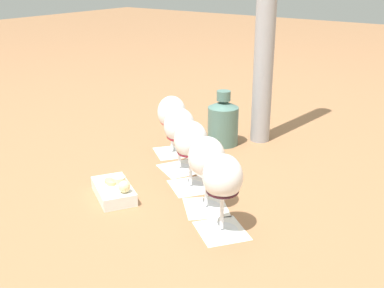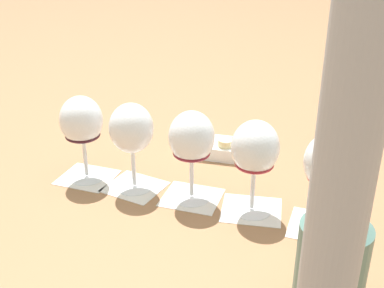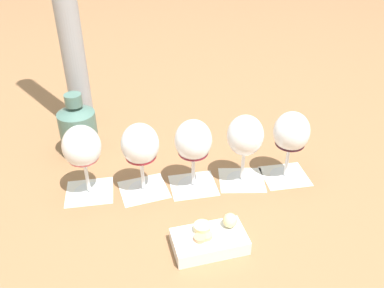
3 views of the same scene
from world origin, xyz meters
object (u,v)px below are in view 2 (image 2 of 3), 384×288
at_px(wine_glass_2, 191,141).
at_px(ceramic_vase, 333,255).
at_px(snack_dish, 221,147).
at_px(wine_glass_1, 255,152).
at_px(wine_glass_3, 132,132).
at_px(wine_glass_0, 329,167).
at_px(wine_glass_4, 82,124).

xyz_separation_m(wine_glass_2, ceramic_vase, (-0.11, 0.32, -0.05)).
xyz_separation_m(wine_glass_2, snack_dish, (-0.12, -0.16, -0.10)).
height_order(wine_glass_1, wine_glass_2, same).
bearing_deg(wine_glass_2, wine_glass_3, -36.68).
xyz_separation_m(wine_glass_2, wine_glass_3, (0.10, -0.07, -0.00)).
bearing_deg(wine_glass_3, wine_glass_1, 142.56).
relative_size(wine_glass_2, ceramic_vase, 1.01).
bearing_deg(wine_glass_0, snack_dish, -77.78).
bearing_deg(snack_dish, wine_glass_2, 52.98).
height_order(wine_glass_2, wine_glass_4, same).
distance_m(wine_glass_3, ceramic_vase, 0.45).
bearing_deg(wine_glass_3, wine_glass_0, 140.84).
xyz_separation_m(wine_glass_1, wine_glass_3, (0.19, -0.15, -0.00)).
xyz_separation_m(wine_glass_3, ceramic_vase, (-0.20, 0.39, -0.05)).
relative_size(wine_glass_2, wine_glass_4, 1.00).
bearing_deg(wine_glass_1, wine_glass_2, -38.21).
relative_size(wine_glass_0, wine_glass_4, 1.00).
xyz_separation_m(wine_glass_1, snack_dish, (-0.03, -0.24, -0.10)).
height_order(wine_glass_4, ceramic_vase, wine_glass_4).
xyz_separation_m(wine_glass_4, ceramic_vase, (-0.29, 0.46, -0.05)).
bearing_deg(wine_glass_4, wine_glass_2, 142.68).
relative_size(wine_glass_4, ceramic_vase, 1.01).
relative_size(wine_glass_1, wine_glass_3, 1.00).
xyz_separation_m(wine_glass_1, wine_glass_2, (0.10, -0.08, -0.00)).
bearing_deg(wine_glass_0, ceramic_vase, 61.75).
bearing_deg(snack_dish, wine_glass_1, 83.80).
bearing_deg(wine_glass_4, snack_dish, -176.52).
bearing_deg(ceramic_vase, wine_glass_1, -87.40).
relative_size(wine_glass_1, snack_dish, 1.05).
bearing_deg(wine_glass_4, wine_glass_1, 142.37).
bearing_deg(wine_glass_2, wine_glass_1, 141.79).
bearing_deg(snack_dish, wine_glass_0, 102.22).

